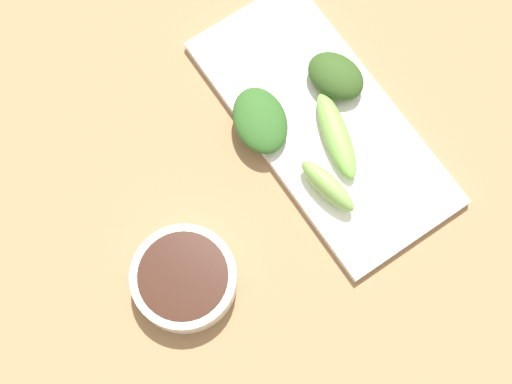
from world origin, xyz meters
The scene contains 7 objects.
tabletop centered at (0.00, 0.00, 0.01)m, with size 2.10×2.10×0.02m, color #926F4B.
sauce_bowl centered at (-0.10, -0.04, 0.04)m, with size 0.10×0.10×0.03m.
serving_plate centered at (0.11, 0.02, 0.03)m, with size 0.14×0.31×0.01m, color white.
broccoli_stalk_0 centered at (0.07, -0.04, 0.05)m, with size 0.02×0.07×0.03m, color #7AAA52.
broccoli_stalk_1 centered at (0.11, 0.00, 0.04)m, with size 0.03×0.10×0.02m, color #72A249.
broccoli_leafy_2 centered at (0.14, 0.05, 0.05)m, with size 0.05×0.06×0.03m, color #2D4B1C.
broccoli_leafy_3 centered at (0.05, 0.06, 0.04)m, with size 0.05×0.08×0.03m, color #2C5921.
Camera 1 is at (-0.12, -0.19, 0.79)m, focal length 54.93 mm.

